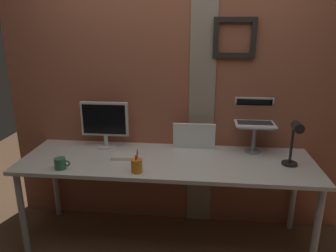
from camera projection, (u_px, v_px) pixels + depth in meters
ground_plane at (171, 241)px, 2.77m from camera, size 6.00×6.00×0.00m
brick_wall_back at (177, 86)px, 2.79m from camera, size 3.02×0.16×2.57m
desk at (167, 167)px, 2.58m from camera, size 2.34×0.71×0.76m
monitor at (105, 121)px, 2.77m from camera, size 0.41×0.18×0.40m
laptop_stand at (254, 134)px, 2.66m from camera, size 0.28×0.22×0.24m
laptop at (254, 116)px, 2.68m from camera, size 0.33×0.27×0.21m
whiteboard_panel at (194, 136)px, 2.74m from camera, size 0.36×0.06×0.24m
desk_lamp at (295, 139)px, 2.35m from camera, size 0.12×0.20×0.37m
pen_cup at (137, 166)px, 2.32m from camera, size 0.08×0.08×0.17m
coffee_mug at (60, 163)px, 2.38m from camera, size 0.12×0.08×0.08m
paper_clutter_stack at (124, 156)px, 2.59m from camera, size 0.21×0.16×0.03m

